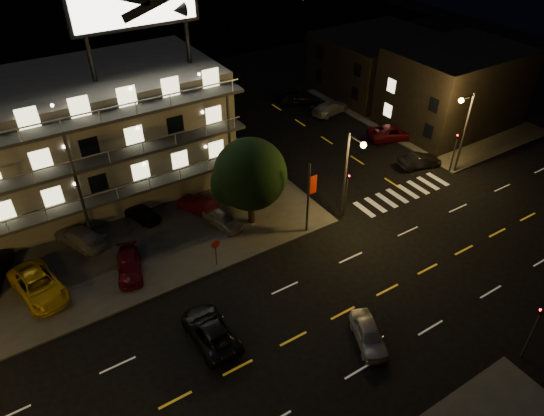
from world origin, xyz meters
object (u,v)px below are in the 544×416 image
lot_car_7 (79,236)px  side_car_0 (419,161)px  road_car_east (369,334)px  tree (250,176)px  lot_car_4 (222,220)px  lot_car_2 (38,286)px  road_car_west (211,331)px

lot_car_7 → side_car_0: 31.59m
lot_car_7 → road_car_east: bearing=99.2°
tree → lot_car_4: size_ratio=2.03×
lot_car_2 → lot_car_7: (3.77, 4.08, -0.07)m
tree → lot_car_4: tree is taller
side_car_0 → road_car_east: 22.74m
side_car_0 → road_car_west: 27.72m
tree → road_car_east: size_ratio=1.93×
lot_car_2 → side_car_0: (34.84, -1.65, -0.23)m
lot_car_7 → side_car_0: size_ratio=1.16×
side_car_0 → road_car_west: (-26.55, -7.97, 0.02)m
lot_car_4 → road_car_east: size_ratio=0.95×
tree → lot_car_7: tree is taller
road_car_east → road_car_west: 9.83m
tree → lot_car_7: size_ratio=1.55×
lot_car_4 → road_car_west: road_car_west is taller
lot_car_4 → side_car_0: (20.66, -1.74, -0.09)m
lot_car_4 → road_car_east: (2.29, -15.15, -0.12)m
road_car_west → road_car_east: bearing=146.4°
tree → lot_car_2: (-16.40, 0.68, -3.69)m
lot_car_2 → lot_car_4: size_ratio=1.50×
road_car_east → road_car_west: road_car_west is taller
tree → road_car_west: tree is taller
tree → road_car_west: size_ratio=1.47×
road_car_east → road_car_west: bearing=168.8°
lot_car_2 → lot_car_4: (14.18, 0.08, -0.14)m
side_car_0 → road_car_west: bearing=120.5°
lot_car_2 → lot_car_7: bearing=35.8°
tree → lot_car_2: tree is taller
lot_car_4 → side_car_0: 20.73m
lot_car_2 → lot_car_7: size_ratio=1.14×
lot_car_4 → road_car_west: size_ratio=0.72×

